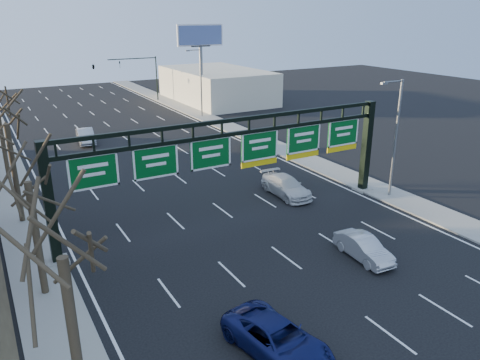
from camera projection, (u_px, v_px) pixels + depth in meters
ground at (307, 273)px, 25.70m from camera, size 160.00×160.00×0.00m
sidewalk_left at (15, 197)px, 36.04m from camera, size 3.00×120.00×0.12m
sidewalk_right at (287, 151)px, 48.00m from camera, size 3.00×120.00×0.12m
lane_markings at (171, 172)px, 42.04m from camera, size 21.60×120.00×0.01m
sign_gantry at (238, 156)px, 30.75m from camera, size 24.60×1.20×7.20m
building_right_distant at (217, 85)px, 75.06m from camera, size 12.00×20.00×5.00m
tree_near at (58, 227)px, 13.93m from camera, size 3.60×3.60×8.86m
tree_gantry at (24, 161)px, 21.40m from camera, size 3.60×3.60×8.48m
tree_mid at (3, 108)px, 29.33m from camera, size 3.60×3.60×9.24m
streetlight_near at (395, 133)px, 34.71m from camera, size 2.15×0.22×9.00m
streetlight_far at (200, 79)px, 62.50m from camera, size 2.15×0.22×9.00m
billboard_right at (201, 46)px, 66.40m from camera, size 7.00×0.50×12.00m
traffic_signal_mast at (118, 68)px, 71.44m from camera, size 10.16×0.54×7.00m
car_blue_suv at (277, 339)px, 19.41m from camera, size 3.28×5.56×1.45m
car_silver_sedan at (364, 248)px, 27.05m from camera, size 1.69×4.15×1.34m
car_white_wagon at (286, 186)px, 36.45m from camera, size 2.21×5.17×1.48m
car_grey_far at (255, 144)px, 48.33m from camera, size 2.06×4.19×1.37m
car_silver_distant at (86, 136)px, 51.07m from camera, size 2.09×4.84×1.55m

